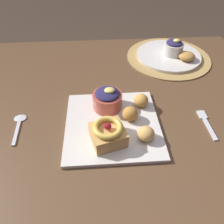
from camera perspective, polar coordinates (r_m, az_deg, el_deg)
ground_plane at (r=1.33m, az=0.33°, el=-22.76°), size 8.00×8.00×0.00m
dining_table at (r=0.78m, az=0.52°, el=-4.16°), size 1.21×1.04×0.73m
woven_placemat at (r=1.02m, az=14.93°, el=14.18°), size 0.37×0.37×0.00m
front_plate at (r=0.66m, az=0.12°, el=-3.34°), size 0.29×0.29×0.01m
cake_slice at (r=0.59m, az=-1.11°, el=-5.73°), size 0.11×0.11×0.07m
berry_ramekin at (r=0.69m, az=-1.26°, el=3.70°), size 0.10×0.10×0.08m
fritter_front at (r=0.70m, az=7.96°, el=2.87°), size 0.05×0.05×0.04m
fritter_middle at (r=0.65m, az=4.95°, el=-0.48°), size 0.05×0.05×0.05m
fritter_back at (r=0.61m, az=9.17°, el=-5.80°), size 0.05×0.05×0.04m
back_plate at (r=1.02m, az=15.02°, el=14.59°), size 0.28×0.28×0.01m
back_ramekin at (r=1.01m, az=16.29°, el=16.43°), size 0.09×0.09×0.07m
back_pastry at (r=0.99m, az=19.53°, el=14.06°), size 0.07×0.07×0.03m
fork at (r=0.73m, az=24.10°, el=-2.56°), size 0.03×0.13×0.00m
spoon at (r=0.72m, az=-23.89°, el=-3.04°), size 0.04×0.13×0.00m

